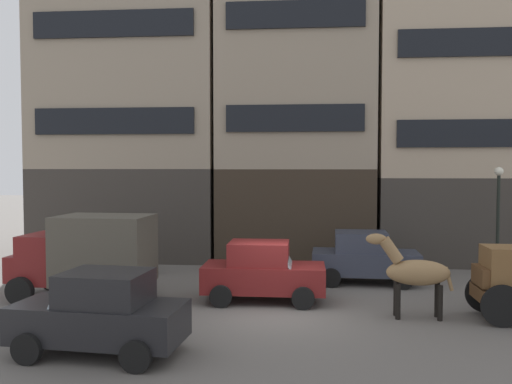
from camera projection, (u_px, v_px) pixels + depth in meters
name	position (u px, v px, depth m)	size (l,w,h in m)	color
ground_plane	(277.00, 313.00, 14.69)	(120.00, 120.00, 0.00)	#605B56
building_far_left	(138.00, 121.00, 25.10)	(8.63, 6.94, 12.58)	#38332D
building_center_left	(295.00, 117.00, 24.45)	(7.19, 6.94, 12.86)	#33281E
building_center_right	(454.00, 54.00, 23.71)	(7.86, 6.94, 18.43)	#38332D
draft_horse	(414.00, 272.00, 14.15)	(2.35, 0.66, 2.30)	#937047
delivery_truck_near	(87.00, 254.00, 16.18)	(4.42, 2.30, 2.62)	maroon
sedan_dark	(101.00, 313.00, 11.40)	(3.84, 2.15, 1.83)	black
sedan_light	(364.00, 258.00, 18.47)	(3.77, 2.01, 1.83)	#333847
sedan_parked_curb	(263.00, 272.00, 15.95)	(3.71, 1.88, 1.83)	maroon
pedestrian_officer	(152.00, 248.00, 20.10)	(0.48, 0.48, 1.79)	black
streetlamp_curbside	(498.00, 206.00, 19.37)	(0.32, 0.32, 4.12)	black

